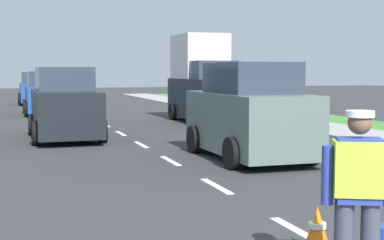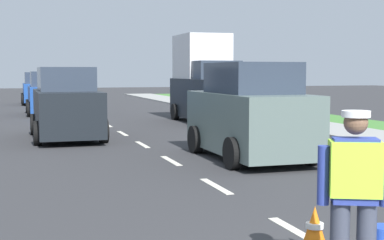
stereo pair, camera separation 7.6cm
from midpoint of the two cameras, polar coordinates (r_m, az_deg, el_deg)
The scene contains 9 objects.
ground_plane at distance 24.87m, azimuth -9.60°, elevation 0.16°, with size 96.00×96.00×0.00m, color #333335.
lane_center_line at distance 29.03m, azimuth -10.74°, elevation 0.82°, with size 0.14×46.40×0.01m.
road_worker at distance 5.46m, azimuth 16.65°, elevation -6.85°, with size 0.76×0.44×1.67m.
traffic_cone_far at distance 6.62m, azimuth 12.58°, elevation -10.70°, with size 0.36×0.36×0.52m.
delivery_truck at distance 22.89m, azimuth 1.54°, elevation 3.85°, with size 2.16×4.60×3.54m.
car_oncoming_second at distance 27.62m, azimuth -14.28°, elevation 2.50°, with size 1.96×3.88×2.03m.
car_outgoing_ahead at distance 13.15m, azimuth 6.01°, elevation 0.57°, with size 2.03×4.08×2.23m.
car_oncoming_third at distance 36.50m, azimuth -15.19°, elevation 2.99°, with size 2.04×3.82×1.99m.
car_oncoming_lead at distance 17.47m, azimuth -12.44°, elevation 1.43°, with size 2.04×4.37×2.16m.
Camera 2 is at (-3.37, -3.57, 2.02)m, focal length 52.90 mm.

